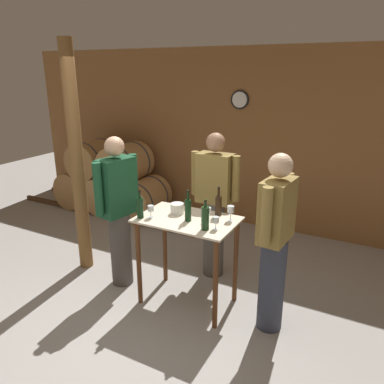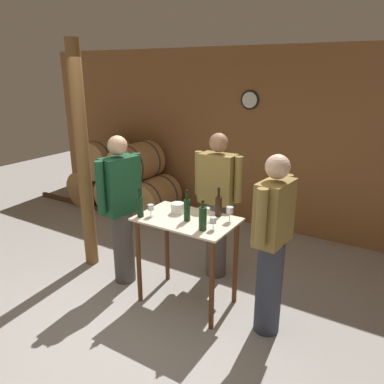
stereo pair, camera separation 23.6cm
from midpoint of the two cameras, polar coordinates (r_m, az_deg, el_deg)
name	(u,v)px [view 1 (the left image)]	position (r m, az deg, el deg)	size (l,w,h in m)	color
ground_plane	(136,328)	(3.89, -10.33, -19.72)	(14.00, 14.00, 0.00)	#9E9993
back_wall	(249,140)	(5.79, 7.45, 7.88)	(8.40, 0.08, 2.70)	brown
barrel_rack	(111,181)	(6.62, -13.31, 1.63)	(3.60, 0.75, 1.23)	#4C331E
tasting_table	(187,238)	(3.82, -2.49, -7.08)	(0.99, 0.63, 0.96)	beige
wooden_post	(77,162)	(4.58, -18.57, 4.37)	(0.16, 0.16, 2.70)	brown
wine_bottle_far_left	(140,207)	(3.76, -9.71, -2.32)	(0.07, 0.07, 0.29)	black
wine_bottle_left	(188,209)	(3.64, -2.48, -2.66)	(0.06, 0.06, 0.31)	black
wine_bottle_center	(218,205)	(3.78, 2.25, -1.97)	(0.07, 0.07, 0.30)	black
wine_bottle_right	(205,218)	(3.44, 0.06, -3.96)	(0.07, 0.07, 0.29)	#193819
wine_glass_near_left	(151,209)	(3.76, -8.10, -2.59)	(0.06, 0.06, 0.13)	silver
wine_glass_near_center	(208,211)	(3.63, 0.53, -2.94)	(0.07, 0.07, 0.14)	silver
wine_glass_near_right	(216,220)	(3.46, 1.69, -4.36)	(0.06, 0.06, 0.12)	silver
wine_glass_far_side	(231,210)	(3.65, 4.08, -2.74)	(0.07, 0.07, 0.15)	silver
ice_bucket	(177,208)	(3.86, -4.04, -2.53)	(0.14, 0.14, 0.11)	white
person_host	(214,203)	(4.29, 1.86, -1.69)	(0.59, 0.24, 1.72)	#4C4742
person_visitor_with_scarf	(118,209)	(4.21, -12.73, -2.63)	(0.29, 0.58, 1.71)	#4C4742
person_visitor_bearded	(275,241)	(3.43, 10.58, -7.39)	(0.25, 0.59, 1.71)	#333847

